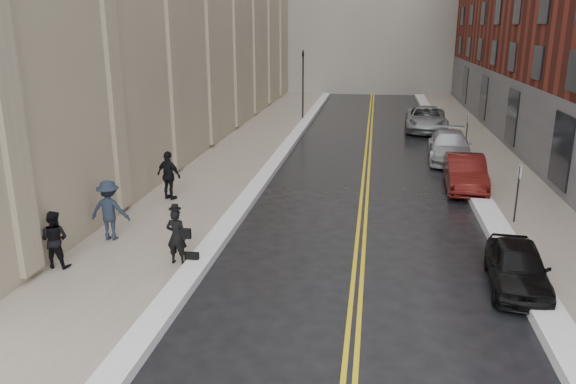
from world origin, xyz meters
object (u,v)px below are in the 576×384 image
(car_maroon, at_px, (465,173))
(car_silver_far, at_px, (426,119))
(car_silver_near, at_px, (450,146))
(pedestrian_a, at_px, (54,239))
(pedestrian_c, at_px, (169,176))
(pedestrian_main, at_px, (177,236))
(pedestrian_b, at_px, (110,210))
(car_black, at_px, (518,266))

(car_maroon, bearing_deg, car_silver_far, 94.43)
(car_silver_far, bearing_deg, car_maroon, -85.50)
(car_silver_near, height_order, pedestrian_a, pedestrian_a)
(car_silver_far, bearing_deg, pedestrian_c, -119.88)
(pedestrian_main, distance_m, pedestrian_b, 3.23)
(pedestrian_a, bearing_deg, car_silver_near, -129.23)
(car_silver_near, relative_size, car_silver_far, 0.89)
(car_maroon, bearing_deg, pedestrian_b, -143.76)
(pedestrian_c, bearing_deg, pedestrian_b, 107.56)
(pedestrian_a, bearing_deg, pedestrian_main, -167.90)
(car_silver_far, relative_size, pedestrian_b, 2.96)
(pedestrian_main, bearing_deg, pedestrian_c, -64.98)
(car_maroon, distance_m, pedestrian_c, 12.67)
(pedestrian_main, bearing_deg, pedestrian_b, -26.07)
(car_silver_far, relative_size, pedestrian_c, 2.97)
(pedestrian_main, bearing_deg, car_maroon, -131.17)
(car_black, distance_m, pedestrian_c, 13.48)
(car_silver_near, xyz_separation_m, car_silver_far, (-0.53, 8.81, 0.06))
(pedestrian_main, height_order, pedestrian_b, pedestrian_b)
(pedestrian_main, distance_m, pedestrian_c, 6.59)
(car_black, relative_size, pedestrian_a, 2.18)
(car_black, relative_size, pedestrian_main, 2.20)
(car_silver_near, bearing_deg, car_black, -86.26)
(car_silver_near, distance_m, pedestrian_b, 18.73)
(car_black, relative_size, car_maroon, 0.82)
(car_maroon, bearing_deg, pedestrian_main, -131.74)
(car_black, height_order, pedestrian_a, pedestrian_a)
(car_silver_near, xyz_separation_m, pedestrian_main, (-9.60, -15.58, 0.23))
(car_silver_far, bearing_deg, pedestrian_a, -113.96)
(car_silver_near, height_order, pedestrian_c, pedestrian_c)
(pedestrian_main, height_order, pedestrian_c, pedestrian_c)
(pedestrian_c, bearing_deg, pedestrian_main, 134.02)
(car_silver_near, relative_size, pedestrian_b, 2.64)
(car_silver_near, xyz_separation_m, pedestrian_b, (-12.43, -14.01, 0.38))
(car_silver_far, xyz_separation_m, pedestrian_main, (-9.07, -24.39, 0.18))
(pedestrian_b, bearing_deg, pedestrian_c, -96.48)
(car_black, height_order, pedestrian_c, pedestrian_c)
(car_maroon, bearing_deg, pedestrian_c, -160.15)
(car_black, relative_size, pedestrian_b, 1.87)
(car_maroon, xyz_separation_m, car_silver_near, (0.00, 5.66, 0.01))
(car_maroon, distance_m, car_silver_near, 5.66)
(car_black, height_order, pedestrian_main, pedestrian_main)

